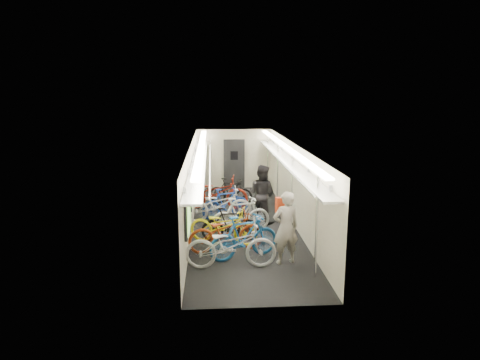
{
  "coord_description": "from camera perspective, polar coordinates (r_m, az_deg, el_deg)",
  "views": [
    {
      "loc": [
        -0.91,
        -12.17,
        3.89
      ],
      "look_at": [
        -0.03,
        0.99,
        1.15
      ],
      "focal_mm": 32.0,
      "sensor_mm": 36.0,
      "label": 1
    }
  ],
  "objects": [
    {
      "name": "bicycle_8",
      "position": [
        14.38,
        -3.21,
        -1.67
      ],
      "size": [
        2.21,
        1.02,
        1.12
      ],
      "primitive_type": "imported",
      "rotation": [
        0.0,
        0.0,
        1.44
      ],
      "color": "maroon",
      "rests_on": "ground"
    },
    {
      "name": "bicycle_5",
      "position": [
        11.9,
        0.08,
        -4.73
      ],
      "size": [
        1.79,
        0.92,
        1.03
      ],
      "primitive_type": "imported",
      "rotation": [
        0.0,
        0.0,
        1.84
      ],
      "color": "silver",
      "rests_on": "ground"
    },
    {
      "name": "train_car_shell",
      "position": [
        13.09,
        -1.39,
        1.9
      ],
      "size": [
        10.0,
        10.0,
        10.0
      ],
      "color": "black",
      "rests_on": "ground"
    },
    {
      "name": "bicycle_4",
      "position": [
        11.14,
        -2.26,
        -6.11
      ],
      "size": [
        1.93,
        1.23,
        0.96
      ],
      "primitive_type": "imported",
      "rotation": [
        0.0,
        0.0,
        1.21
      ],
      "color": "yellow",
      "rests_on": "ground"
    },
    {
      "name": "bicycle_9",
      "position": [
        14.94,
        -1.26,
        -1.51
      ],
      "size": [
        1.62,
        0.91,
        0.94
      ],
      "primitive_type": "imported",
      "rotation": [
        0.0,
        0.0,
        1.25
      ],
      "color": "black",
      "rests_on": "ground"
    },
    {
      "name": "passenger_near",
      "position": [
        9.83,
        6.12,
        -6.35
      ],
      "size": [
        0.7,
        0.55,
        1.7
      ],
      "primitive_type": "imported",
      "rotation": [
        0.0,
        0.0,
        3.39
      ],
      "color": "gray",
      "rests_on": "ground"
    },
    {
      "name": "backpack",
      "position": [
        10.06,
        5.53,
        -3.37
      ],
      "size": [
        0.28,
        0.19,
        0.38
      ],
      "primitive_type": "cube",
      "rotation": [
        0.0,
        0.0,
        0.19
      ],
      "color": "#AE2D11",
      "rests_on": "passenger_near"
    },
    {
      "name": "bicycle_6",
      "position": [
        13.0,
        -2.86,
        -3.29
      ],
      "size": [
        2.04,
        0.83,
        1.05
      ],
      "primitive_type": "imported",
      "rotation": [
        0.0,
        0.0,
        1.64
      ],
      "color": "#B8B7BC",
      "rests_on": "ground"
    },
    {
      "name": "passenger_mid",
      "position": [
        12.81,
        2.93,
        -1.87
      ],
      "size": [
        1.09,
        1.05,
        1.76
      ],
      "primitive_type": "imported",
      "rotation": [
        0.0,
        0.0,
        2.49
      ],
      "color": "black",
      "rests_on": "ground"
    },
    {
      "name": "bicycle_7",
      "position": [
        13.36,
        -1.94,
        -3.07
      ],
      "size": [
        1.64,
        1.06,
        0.96
      ],
      "primitive_type": "imported",
      "rotation": [
        0.0,
        0.0,
        1.99
      ],
      "color": "#183A95",
      "rests_on": "ground"
    },
    {
      "name": "bicycle_0",
      "position": [
        9.63,
        -1.22,
        -8.68
      ],
      "size": [
        2.04,
        0.72,
        1.07
      ],
      "primitive_type": "imported",
      "rotation": [
        0.0,
        0.0,
        1.58
      ],
      "color": "#B3B2B7",
      "rests_on": "ground"
    },
    {
      "name": "bicycle_2",
      "position": [
        10.6,
        -1.81,
        -6.92
      ],
      "size": [
        2.01,
        1.06,
        1.0
      ],
      "primitive_type": "imported",
      "rotation": [
        0.0,
        0.0,
        1.79
      ],
      "color": "maroon",
      "rests_on": "ground"
    },
    {
      "name": "bicycle_3",
      "position": [
        11.3,
        -1.28,
        -5.93
      ],
      "size": [
        1.55,
        0.46,
        0.93
      ],
      "primitive_type": "imported",
      "rotation": [
        0.0,
        0.0,
        1.59
      ],
      "color": "black",
      "rests_on": "ground"
    },
    {
      "name": "bicycle_1",
      "position": [
        10.15,
        0.56,
        -7.59
      ],
      "size": [
        1.83,
        1.14,
        1.07
      ],
      "primitive_type": "imported",
      "rotation": [
        0.0,
        0.0,
        1.96
      ],
      "color": "#195696",
      "rests_on": "ground"
    }
  ]
}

